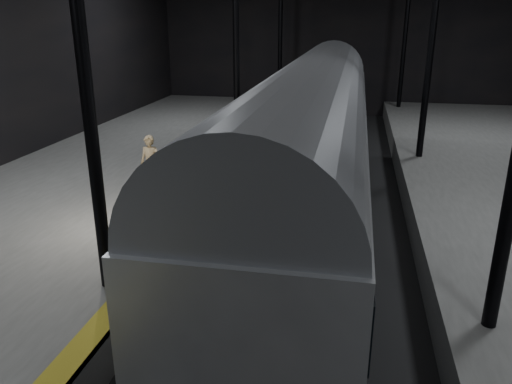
# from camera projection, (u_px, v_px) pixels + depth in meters

# --- Properties ---
(ground) EXTENTS (44.00, 44.00, 0.00)m
(ground) POSITION_uv_depth(u_px,v_px,m) (304.00, 258.00, 13.95)
(ground) COLOR black
(ground) RESTS_ON ground
(platform_left) EXTENTS (9.00, 43.80, 1.00)m
(platform_left) POSITION_uv_depth(u_px,v_px,m) (59.00, 221.00, 15.16)
(platform_left) COLOR #535351
(platform_left) RESTS_ON ground
(tactile_strip) EXTENTS (0.50, 43.80, 0.01)m
(tactile_strip) POSITION_uv_depth(u_px,v_px,m) (192.00, 216.00, 14.21)
(tactile_strip) COLOR olive
(tactile_strip) RESTS_ON platform_left
(track) EXTENTS (2.40, 43.00, 0.24)m
(track) POSITION_uv_depth(u_px,v_px,m) (304.00, 256.00, 13.92)
(track) COLOR #3F3328
(track) RESTS_ON ground
(train) EXTENTS (2.93, 19.59, 5.24)m
(train) POSITION_uv_depth(u_px,v_px,m) (313.00, 143.00, 14.43)
(train) COLOR gray
(train) RESTS_ON ground
(woman) EXTENTS (0.68, 0.45, 1.86)m
(woman) POSITION_uv_depth(u_px,v_px,m) (151.00, 164.00, 15.90)
(woman) COLOR #917C59
(woman) RESTS_ON platform_left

